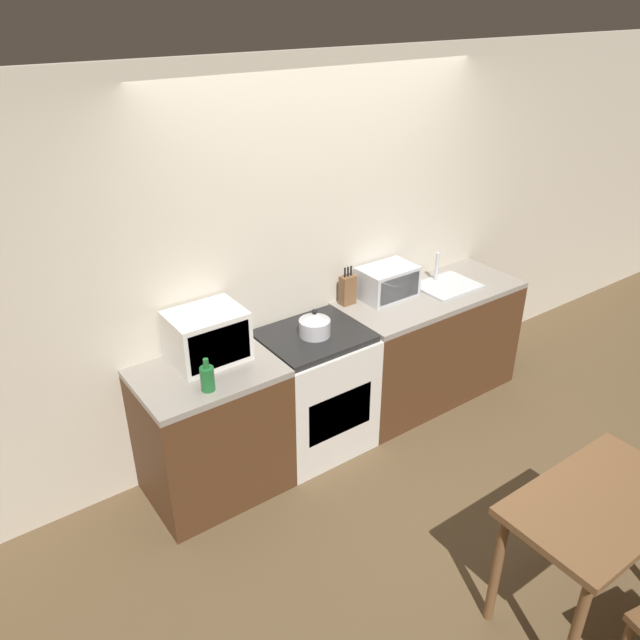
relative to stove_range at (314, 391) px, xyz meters
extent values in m
plane|color=brown|center=(0.31, -0.88, -0.45)|extent=(16.00, 16.00, 0.00)
cube|color=beige|center=(0.31, 0.34, 0.85)|extent=(10.00, 0.06, 2.60)
cube|color=#4C2D19|center=(-0.78, 0.00, -0.02)|extent=(0.85, 0.62, 0.86)
cube|color=gray|center=(-0.78, 0.00, 0.43)|extent=(0.85, 0.62, 0.04)
cube|color=#4C2D19|center=(1.09, 0.00, -0.02)|extent=(1.47, 0.62, 0.86)
cube|color=gray|center=(1.09, 0.00, 0.43)|extent=(1.47, 0.62, 0.04)
cube|color=silver|center=(0.00, 0.00, -0.02)|extent=(0.70, 0.62, 0.86)
cube|color=black|center=(0.00, 0.00, 0.43)|extent=(0.68, 0.57, 0.04)
cube|color=black|center=(0.00, -0.30, -0.02)|extent=(0.51, 0.02, 0.32)
cylinder|color=#B7B7BC|center=(0.00, -0.02, 0.51)|extent=(0.21, 0.21, 0.11)
cone|color=#B7B7BC|center=(0.00, -0.02, 0.59)|extent=(0.20, 0.20, 0.05)
sphere|color=black|center=(0.00, -0.02, 0.62)|extent=(0.04, 0.04, 0.04)
cube|color=silver|center=(-0.70, 0.12, 0.61)|extent=(0.44, 0.34, 0.32)
cube|color=black|center=(-0.70, -0.05, 0.61)|extent=(0.39, 0.01, 0.25)
cylinder|color=#1E662D|center=(-0.86, -0.19, 0.53)|extent=(0.08, 0.08, 0.15)
cylinder|color=#1E662D|center=(-0.86, -0.19, 0.63)|extent=(0.03, 0.03, 0.06)
cube|color=brown|center=(0.46, 0.22, 0.56)|extent=(0.11, 0.07, 0.22)
cylinder|color=black|center=(0.43, 0.22, 0.70)|extent=(0.01, 0.01, 0.07)
cylinder|color=black|center=(0.46, 0.22, 0.70)|extent=(0.01, 0.01, 0.07)
cylinder|color=black|center=(0.48, 0.22, 0.70)|extent=(0.01, 0.01, 0.07)
cube|color=silver|center=(0.77, 0.15, 0.57)|extent=(0.42, 0.28, 0.23)
cube|color=black|center=(0.77, 0.02, 0.57)|extent=(0.37, 0.01, 0.18)
cube|color=silver|center=(1.25, 0.00, 0.46)|extent=(0.45, 0.36, 0.02)
cylinder|color=silver|center=(1.25, 0.13, 0.58)|extent=(0.03, 0.03, 0.22)
cube|color=brown|center=(0.34, -1.92, 0.29)|extent=(0.97, 0.56, 0.04)
cylinder|color=brown|center=(-0.08, -2.14, -0.09)|extent=(0.05, 0.05, 0.72)
cylinder|color=brown|center=(-0.08, -1.70, -0.09)|extent=(0.05, 0.05, 0.72)
cylinder|color=brown|center=(0.76, -1.70, -0.09)|extent=(0.05, 0.05, 0.72)
camera|label=1|loc=(-2.06, -2.94, 2.45)|focal=35.00mm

